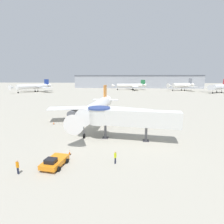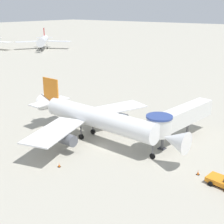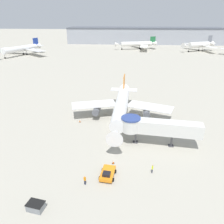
# 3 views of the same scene
# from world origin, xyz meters

# --- Properties ---
(ground_plane) EXTENTS (800.00, 800.00, 0.00)m
(ground_plane) POSITION_xyz_m (0.00, 0.00, 0.00)
(ground_plane) COLOR #A8A393
(main_airplane) EXTENTS (27.66, 30.76, 9.16)m
(main_airplane) POSITION_xyz_m (1.28, 2.81, 3.89)
(main_airplane) COLOR white
(main_airplane) RESTS_ON ground_plane
(jet_bridge) EXTENTS (16.67, 4.96, 5.91)m
(jet_bridge) POSITION_xyz_m (8.78, -8.46, 4.23)
(jet_bridge) COLOR silver
(jet_bridge) RESTS_ON ground_plane
(pushback_tug_orange) EXTENTS (2.87, 4.16, 1.43)m
(pushback_tug_orange) POSITION_xyz_m (0.01, -19.59, 0.64)
(pushback_tug_orange) COLOR orange
(pushback_tug_orange) RESTS_ON ground_plane
(traffic_cone_near_nose) EXTENTS (0.43, 0.43, 0.71)m
(traffic_cone_near_nose) POSITION_xyz_m (0.69, -15.91, 0.34)
(traffic_cone_near_nose) COLOR black
(traffic_cone_near_nose) RESTS_ON ground_plane
(traffic_cone_port_wing) EXTENTS (0.42, 0.42, 0.70)m
(traffic_cone_port_wing) POSITION_xyz_m (-9.30, 0.63, 0.33)
(traffic_cone_port_wing) COLOR black
(traffic_cone_port_wing) RESTS_ON ground_plane
(background_jet_red_tail) EXTENTS (24.27, 24.27, 10.69)m
(background_jet_red_tail) POSITION_xyz_m (76.19, 103.76, 4.69)
(background_jet_red_tail) COLOR silver
(background_jet_red_tail) RESTS_ON ground_plane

